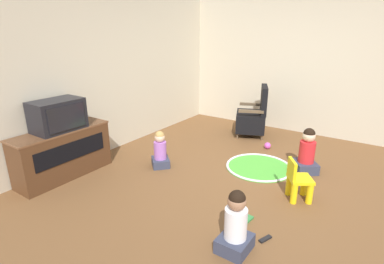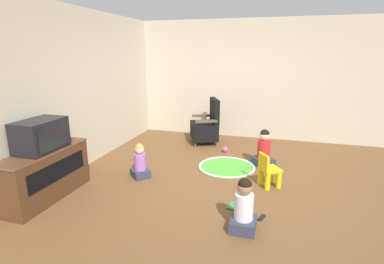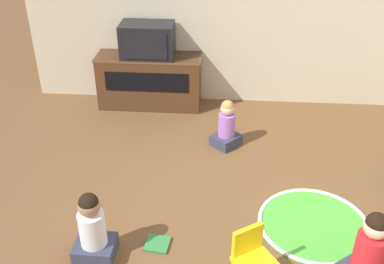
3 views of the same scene
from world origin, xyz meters
The scene contains 14 objects.
ground_plane centered at (0.00, 0.00, 0.00)m, with size 30.00×30.00×0.00m, color brown.
wall_back centered at (-0.23, 2.57, 1.33)m, with size 5.55×0.12×2.67m.
wall_right centered at (2.49, -0.18, 1.33)m, with size 0.12×5.63×2.67m.
tv_cabinet centered at (-1.43, 2.28, 0.36)m, with size 1.33×0.44×0.69m.
television centered at (-1.43, 2.27, 0.89)m, with size 0.65×0.42×0.42m.
black_armchair centered at (1.71, 0.80, 0.37)m, with size 0.81×0.75×0.98m.
yellow_kid_chair centered at (-0.21, -0.62, 0.22)m, with size 0.38×0.37×0.51m.
play_mat centered at (0.37, 0.10, 0.01)m, with size 0.99×0.99×0.04m.
child_watching_left centered at (0.64, -0.50, 0.29)m, with size 0.45×0.44×0.66m.
child_watching_center centered at (-1.46, -0.40, 0.27)m, with size 0.32×0.28×0.63m.
child_watching_right centered at (-0.43, 1.37, 0.24)m, with size 0.38×0.38×0.56m.
toy_ball centered at (1.18, 0.27, 0.06)m, with size 0.11×0.11×0.11m.
book centered at (-0.98, -0.25, 0.01)m, with size 0.22×0.21×0.02m.
remote_control centered at (-1.16, -0.59, 0.01)m, with size 0.16×0.09×0.02m.
Camera 1 is at (-3.60, -1.38, 1.97)m, focal length 28.00 mm.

